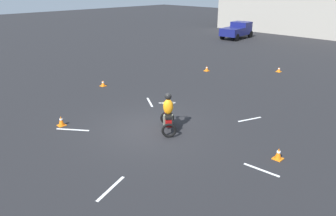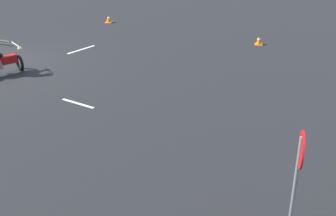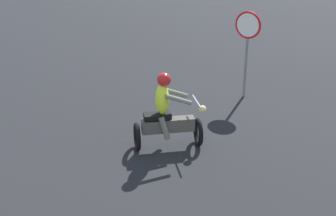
{
  "view_description": "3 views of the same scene",
  "coord_description": "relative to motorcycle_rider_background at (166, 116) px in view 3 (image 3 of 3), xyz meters",
  "views": [
    {
      "loc": [
        9.42,
        -8.27,
        5.73
      ],
      "look_at": [
        0.72,
        0.49,
        1.0
      ],
      "focal_mm": 35.0,
      "sensor_mm": 36.0,
      "label": 1
    },
    {
      "loc": [
        14.77,
        8.96,
        6.2
      ],
      "look_at": [
        4.12,
        7.03,
        0.9
      ],
      "focal_mm": 50.0,
      "sensor_mm": 36.0,
      "label": 2
    },
    {
      "loc": [
        2.64,
        20.9,
        4.61
      ],
      "look_at": [
        7.51,
        13.57,
        0.9
      ],
      "focal_mm": 50.0,
      "sensor_mm": 36.0,
      "label": 3
    }
  ],
  "objects": [
    {
      "name": "motorcycle_rider_background",
      "position": [
        0.0,
        0.0,
        0.0
      ],
      "size": [
        1.43,
        1.4,
        1.66
      ],
      "rotation": [
        0.0,
        0.0,
        2.34
      ],
      "color": "black",
      "rests_on": "ground"
    },
    {
      "name": "stop_sign",
      "position": [
        -0.09,
        -3.6,
        0.91
      ],
      "size": [
        0.7,
        0.08,
        2.3
      ],
      "color": "slate",
      "rests_on": "ground"
    }
  ]
}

